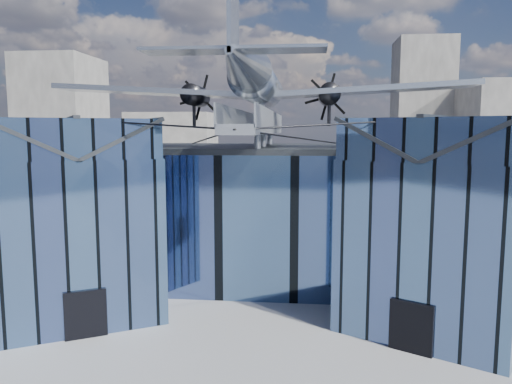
# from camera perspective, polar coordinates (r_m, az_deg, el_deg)

# --- Properties ---
(ground_plane) EXTENTS (120.00, 120.00, 0.00)m
(ground_plane) POSITION_cam_1_polar(r_m,az_deg,el_deg) (31.23, -0.40, -13.69)
(ground_plane) COLOR gray
(museum) EXTENTS (32.88, 24.50, 17.60)m
(museum) POSITION_cam_1_polar(r_m,az_deg,el_deg) (35.43, 0.65, -1.91)
(museum) COLOR #476291
(museum) RESTS_ON ground
(bg_towers) EXTENTS (77.00, 24.50, 26.00)m
(bg_towers) POSITION_cam_1_polar(r_m,az_deg,el_deg) (79.54, 4.75, 6.28)
(bg_towers) COLOR gray
(bg_towers) RESTS_ON ground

